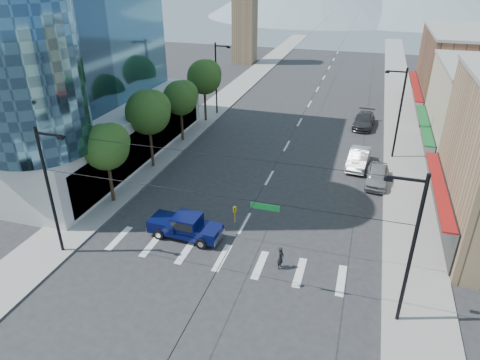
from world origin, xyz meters
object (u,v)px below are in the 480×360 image
Objects in this scene: pedestrian at (281,258)px; parked_car_near at (377,176)px; parked_car_mid at (359,158)px; pickup_truck at (185,226)px; parked_car_far at (364,120)px.

parked_car_near is at bearing -10.66° from pedestrian.
parked_car_mid is at bearing 121.49° from parked_car_near.
pickup_truck is at bearing 90.07° from pedestrian.
pedestrian is (7.24, -1.45, -0.14)m from pickup_truck.
pickup_truck is 18.03m from parked_car_near.
parked_car_mid is at bearing 58.01° from pickup_truck.
pickup_truck is 1.14× the size of parked_car_near.
parked_car_near reaches higher than pedestrian.
parked_car_near is 3.73m from parked_car_mid.
parked_car_near is 0.86× the size of parked_car_far.
pickup_truck reaches higher than pedestrian.
parked_car_far is at bearing 3.78° from pedestrian.
parked_car_near is at bearing -78.81° from parked_car_far.
pickup_truck reaches higher than parked_car_far.
parked_car_far is at bearing 71.09° from pickup_truck.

